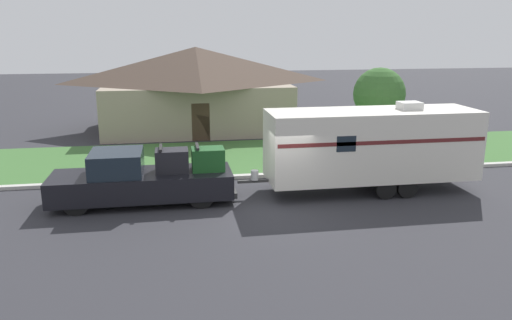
{
  "coord_description": "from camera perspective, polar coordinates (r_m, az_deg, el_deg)",
  "views": [
    {
      "loc": [
        -3.47,
        -16.01,
        5.96
      ],
      "look_at": [
        -0.55,
        1.3,
        1.4
      ],
      "focal_mm": 35.0,
      "sensor_mm": 36.0,
      "label": 1
    }
  ],
  "objects": [
    {
      "name": "tree_in_yard",
      "position": [
        24.86,
        13.89,
        7.34
      ],
      "size": [
        2.48,
        2.48,
        4.27
      ],
      "color": "brown",
      "rests_on": "ground_plane"
    },
    {
      "name": "mailbox",
      "position": [
        23.39,
        14.07,
        1.83
      ],
      "size": [
        0.48,
        0.2,
        1.27
      ],
      "color": "brown",
      "rests_on": "ground_plane"
    },
    {
      "name": "ground_plane",
      "position": [
        17.43,
        2.52,
        -5.45
      ],
      "size": [
        120.0,
        120.0,
        0.0
      ],
      "primitive_type": "plane",
      "color": "#2D2D33"
    },
    {
      "name": "travel_trailer",
      "position": [
        19.24,
        13.07,
        1.75
      ],
      "size": [
        9.02,
        2.36,
        3.39
      ],
      "color": "black",
      "rests_on": "ground_plane"
    },
    {
      "name": "lawn_strip",
      "position": [
        24.4,
        -1.1,
        0.46
      ],
      "size": [
        80.0,
        7.0,
        0.03
      ],
      "color": "#3D6B33",
      "rests_on": "ground_plane"
    },
    {
      "name": "house_across_street",
      "position": [
        31.32,
        -6.82,
        8.31
      ],
      "size": [
        11.82,
        8.15,
        5.01
      ],
      "color": "gray",
      "rests_on": "ground_plane"
    },
    {
      "name": "curb_strip",
      "position": [
        20.9,
        0.38,
        -1.8
      ],
      "size": [
        80.0,
        0.3,
        0.14
      ],
      "color": "beige",
      "rests_on": "ground_plane"
    },
    {
      "name": "pickup_truck",
      "position": [
        18.07,
        -12.77,
        -2.12
      ],
      "size": [
        6.42,
        2.09,
        2.03
      ],
      "color": "black",
      "rests_on": "ground_plane"
    }
  ]
}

